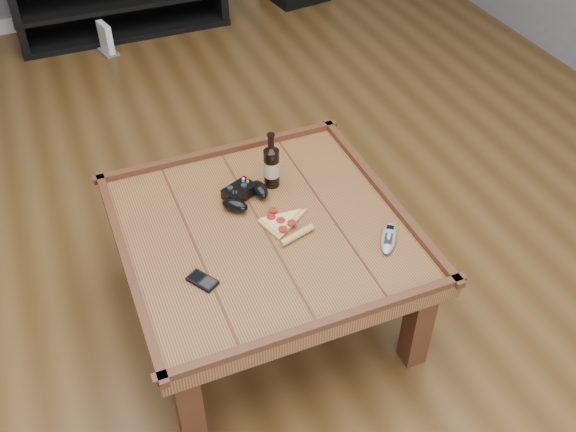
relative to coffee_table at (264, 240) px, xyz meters
name	(u,v)px	position (x,y,z in m)	size (l,w,h in m)	color
ground	(266,310)	(0.00, 0.00, -0.39)	(6.00, 6.00, 0.00)	#462E14
baseboard	(117,9)	(0.00, 2.99, -0.34)	(5.00, 0.02, 0.10)	silver
coffee_table	(264,240)	(0.00, 0.00, 0.00)	(1.03, 1.03, 0.48)	#532817
beer_bottle	(271,165)	(0.12, 0.22, 0.15)	(0.06, 0.06, 0.23)	black
game_controller	(244,195)	(-0.01, 0.17, 0.09)	(0.20, 0.18, 0.06)	black
pizza_slice	(283,224)	(0.07, -0.02, 0.07)	(0.21, 0.28, 0.03)	tan
smartphone	(203,281)	(-0.27, -0.17, 0.07)	(0.10, 0.11, 0.01)	black
remote_control	(389,238)	(0.38, -0.23, 0.07)	(0.13, 0.16, 0.02)	gray
game_console	(106,40)	(-0.17, 2.44, -0.30)	(0.13, 0.18, 0.20)	slate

